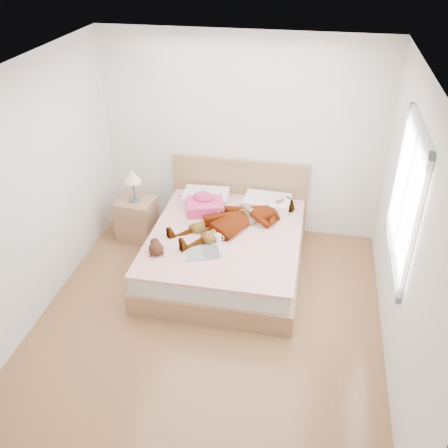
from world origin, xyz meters
name	(u,v)px	position (x,y,z in m)	size (l,w,h in m)	color
ground	(209,321)	(0.00, 0.00, 0.00)	(4.00, 4.00, 0.00)	#512C19
woman	(238,216)	(0.10, 1.18, 0.63)	(0.65, 1.72, 0.24)	white
hair	(200,199)	(-0.47, 1.63, 0.55)	(0.43, 0.53, 0.08)	black
phone	(204,192)	(-0.40, 1.58, 0.69)	(0.05, 0.10, 0.01)	silver
room_shell	(405,200)	(1.77, 0.30, 1.50)	(4.00, 4.00, 4.00)	white
bed	(227,246)	(0.00, 1.04, 0.28)	(1.80, 2.08, 1.00)	brown
towel	(205,204)	(-0.36, 1.41, 0.61)	(0.53, 0.47, 0.24)	#F2418C
magazine	(202,253)	(-0.18, 0.50, 0.52)	(0.49, 0.41, 0.02)	silver
coffee_mug	(218,238)	(-0.05, 0.78, 0.56)	(0.12, 0.08, 0.09)	white
plush_toy	(156,247)	(-0.68, 0.41, 0.58)	(0.23, 0.28, 0.14)	black
nightstand	(137,216)	(-1.28, 1.41, 0.33)	(0.50, 0.45, 1.00)	olive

